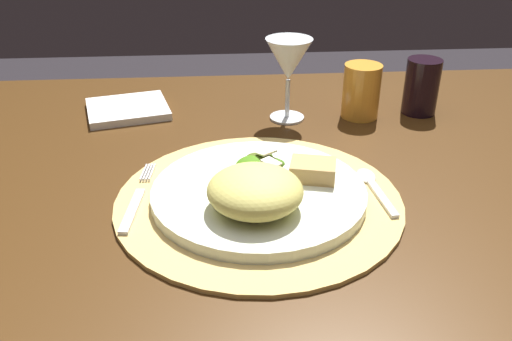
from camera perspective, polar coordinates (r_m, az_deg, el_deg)
dining_table at (r=0.84m, az=1.68°, el=-7.02°), size 1.24×0.87×0.71m
placemat at (r=0.72m, az=0.29°, el=-3.11°), size 0.37×0.37×0.01m
dinner_plate at (r=0.71m, az=0.29°, el=-2.37°), size 0.28×0.28×0.02m
pasta_serving at (r=0.65m, az=-0.10°, el=-2.12°), size 0.16×0.16×0.05m
salad_greens at (r=0.74m, az=0.43°, el=0.76°), size 0.08×0.08×0.03m
bread_piece at (r=0.73m, az=5.98°, el=0.04°), size 0.07×0.06×0.02m
fork at (r=0.72m, az=-12.37°, el=-3.04°), size 0.03×0.17×0.00m
spoon at (r=0.76m, az=12.00°, el=-1.31°), size 0.03×0.13×0.01m
napkin at (r=1.01m, az=-13.27°, el=6.27°), size 0.16×0.15×0.01m
wine_glass at (r=0.93m, az=3.43°, el=11.28°), size 0.08×0.08×0.14m
amber_tumbler at (r=0.97m, az=10.97°, el=8.16°), size 0.06×0.06×0.09m
dark_tumbler at (r=1.01m, az=16.93°, el=8.41°), size 0.06×0.06×0.10m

